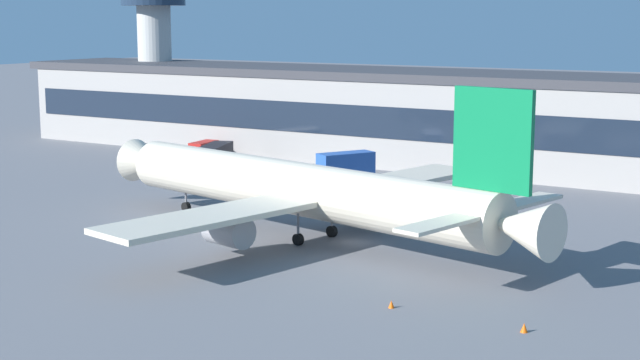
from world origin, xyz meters
name	(u,v)px	position (x,y,z in m)	size (l,w,h in m)	color
ground_plane	(352,243)	(0.00, 0.00, 0.00)	(600.00, 600.00, 0.00)	slate
terminal_building	(529,123)	(0.00, 48.67, 6.66)	(172.94, 18.70, 13.28)	#9E9993
airliner	(305,190)	(-4.77, -0.65, 4.73)	(53.49, 46.09, 15.47)	beige
control_tower	(154,33)	(-69.39, 52.37, 18.15)	(11.14, 11.14, 28.85)	#B7B7B2
fuel_truck	(216,155)	(-38.37, 29.10, 1.88)	(5.52, 8.85, 3.35)	black
catering_truck	(345,167)	(-16.03, 26.52, 2.29)	(5.80, 7.55, 4.15)	#2651A5
crew_van	(204,149)	(-45.48, 35.51, 1.46)	(2.83, 5.43, 2.55)	red
baggage_tug	(146,150)	(-53.76, 31.96, 1.09)	(2.67, 3.91, 1.85)	black
traffic_cone_0	(524,328)	(22.32, -15.96, 0.32)	(0.51, 0.51, 0.64)	#F2590C
traffic_cone_1	(391,304)	(12.24, -15.80, 0.28)	(0.45, 0.45, 0.57)	#F2590C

